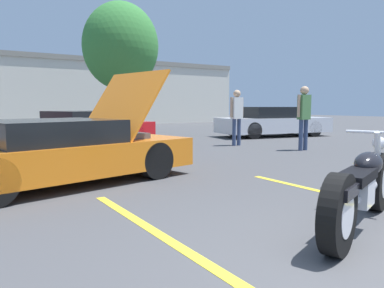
{
  "coord_description": "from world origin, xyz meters",
  "views": [
    {
      "loc": [
        -2.71,
        -1.19,
        1.29
      ],
      "look_at": [
        -0.16,
        2.82,
        0.8
      ],
      "focal_mm": 35.0,
      "sensor_mm": 36.0,
      "label": 1
    }
  ],
  "objects_px": {
    "tree_background": "(121,47)",
    "spectator_near_motorcycle": "(304,112)",
    "motorcycle": "(361,189)",
    "show_car_hood_open": "(62,151)",
    "parked_car_mid_row": "(87,130)",
    "parked_car_right_row": "(273,122)",
    "spectator_by_show_car": "(237,112)"
  },
  "relations": [
    {
      "from": "parked_car_right_row",
      "to": "spectator_near_motorcycle",
      "type": "relative_size",
      "value": 2.69
    },
    {
      "from": "tree_background",
      "to": "parked_car_mid_row",
      "type": "height_order",
      "value": "tree_background"
    },
    {
      "from": "parked_car_right_row",
      "to": "spectator_near_motorcycle",
      "type": "xyz_separation_m",
      "value": [
        -2.79,
        -4.07,
        0.52
      ]
    },
    {
      "from": "motorcycle",
      "to": "spectator_near_motorcycle",
      "type": "xyz_separation_m",
      "value": [
        4.93,
        5.06,
        0.69
      ]
    },
    {
      "from": "show_car_hood_open",
      "to": "parked_car_right_row",
      "type": "relative_size",
      "value": 0.93
    },
    {
      "from": "show_car_hood_open",
      "to": "spectator_near_motorcycle",
      "type": "relative_size",
      "value": 2.51
    },
    {
      "from": "motorcycle",
      "to": "parked_car_right_row",
      "type": "relative_size",
      "value": 0.47
    },
    {
      "from": "parked_car_mid_row",
      "to": "spectator_near_motorcycle",
      "type": "bearing_deg",
      "value": -56.95
    },
    {
      "from": "motorcycle",
      "to": "parked_car_mid_row",
      "type": "distance_m",
      "value": 8.99
    },
    {
      "from": "tree_background",
      "to": "parked_car_right_row",
      "type": "height_order",
      "value": "tree_background"
    },
    {
      "from": "motorcycle",
      "to": "show_car_hood_open",
      "type": "relative_size",
      "value": 0.51
    },
    {
      "from": "motorcycle",
      "to": "parked_car_right_row",
      "type": "height_order",
      "value": "parked_car_right_row"
    },
    {
      "from": "parked_car_mid_row",
      "to": "spectator_by_show_car",
      "type": "distance_m",
      "value": 4.72
    },
    {
      "from": "tree_background",
      "to": "spectator_by_show_car",
      "type": "height_order",
      "value": "tree_background"
    },
    {
      "from": "spectator_near_motorcycle",
      "to": "spectator_by_show_car",
      "type": "xyz_separation_m",
      "value": [
        -0.8,
        2.05,
        -0.04
      ]
    },
    {
      "from": "tree_background",
      "to": "spectator_near_motorcycle",
      "type": "bearing_deg",
      "value": -75.87
    },
    {
      "from": "parked_car_right_row",
      "to": "spectator_by_show_car",
      "type": "bearing_deg",
      "value": -140.57
    },
    {
      "from": "tree_background",
      "to": "spectator_by_show_car",
      "type": "relative_size",
      "value": 3.24
    },
    {
      "from": "parked_car_right_row",
      "to": "parked_car_mid_row",
      "type": "xyz_separation_m",
      "value": [
        -7.89,
        -0.14,
        -0.03
      ]
    },
    {
      "from": "motorcycle",
      "to": "parked_car_mid_row",
      "type": "relative_size",
      "value": 0.53
    },
    {
      "from": "parked_car_right_row",
      "to": "parked_car_mid_row",
      "type": "distance_m",
      "value": 7.89
    },
    {
      "from": "spectator_by_show_car",
      "to": "show_car_hood_open",
      "type": "bearing_deg",
      "value": -154.04
    },
    {
      "from": "tree_background",
      "to": "motorcycle",
      "type": "bearing_deg",
      "value": -101.7
    },
    {
      "from": "show_car_hood_open",
      "to": "parked_car_right_row",
      "type": "xyz_separation_m",
      "value": [
        9.78,
        5.03,
        0.05
      ]
    },
    {
      "from": "tree_background",
      "to": "motorcycle",
      "type": "distance_m",
      "value": 14.24
    },
    {
      "from": "show_car_hood_open",
      "to": "parked_car_mid_row",
      "type": "relative_size",
      "value": 1.04
    },
    {
      "from": "parked_car_mid_row",
      "to": "spectator_near_motorcycle",
      "type": "relative_size",
      "value": 2.4
    },
    {
      "from": "tree_background",
      "to": "show_car_hood_open",
      "type": "height_order",
      "value": "tree_background"
    },
    {
      "from": "tree_background",
      "to": "spectator_near_motorcycle",
      "type": "relative_size",
      "value": 3.14
    },
    {
      "from": "parked_car_right_row",
      "to": "spectator_by_show_car",
      "type": "relative_size",
      "value": 2.77
    },
    {
      "from": "motorcycle",
      "to": "spectator_by_show_car",
      "type": "height_order",
      "value": "spectator_by_show_car"
    },
    {
      "from": "show_car_hood_open",
      "to": "spectator_by_show_car",
      "type": "distance_m",
      "value": 6.91
    }
  ]
}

